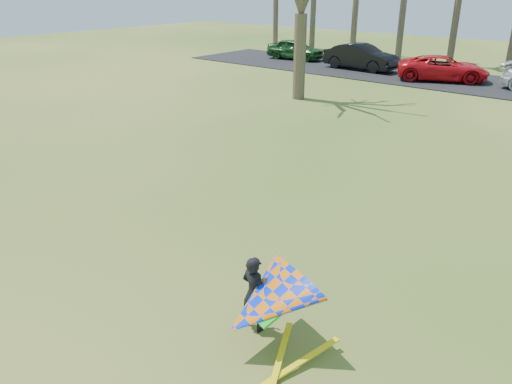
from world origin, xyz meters
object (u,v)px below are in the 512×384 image
Objects in this scene: car_0 at (295,49)px; kite_flyer at (265,303)px; car_1 at (361,57)px; car_2 at (443,68)px.

car_0 is 1.86× the size of kite_flyer.
car_1 is 0.97× the size of car_2.
kite_flyer reaches higher than car_1.
kite_flyer is at bearing -150.51° from car_0.
car_0 is at bearing 59.53° from car_2.
car_0 is 0.84× the size of car_2.
car_1 is (6.23, -1.01, 0.09)m from car_0.
car_1 is at bearing 115.87° from kite_flyer.
car_0 is 0.86× the size of car_1.
car_1 reaches higher than car_0.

